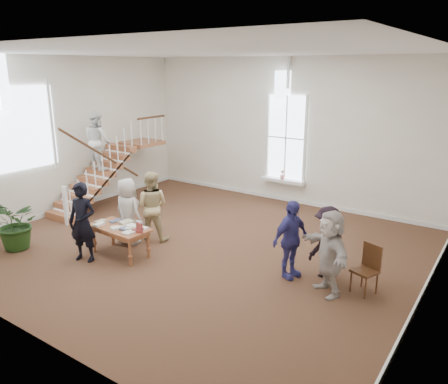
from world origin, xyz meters
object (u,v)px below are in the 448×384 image
Objects in this scene: police_officer at (82,222)px; woman_cluster_a at (291,239)px; library_table at (121,230)px; woman_cluster_c at (329,253)px; person_yellow at (151,206)px; elderly_woman at (128,211)px; side_chair at (368,266)px; woman_cluster_b at (327,242)px; floor_plant at (16,224)px.

police_officer is 1.09× the size of woman_cluster_a.
woman_cluster_c reaches higher than library_table.
elderly_woman is at bearing 34.89° from person_yellow.
person_yellow is (0.40, 1.75, -0.02)m from police_officer.
police_officer is 1.86× the size of side_chair.
elderly_woman is at bearing 68.14° from police_officer.
woman_cluster_a is 0.92m from woman_cluster_c.
woman_cluster_c is (4.57, 1.00, 0.22)m from library_table.
side_chair is (0.60, 0.46, -0.30)m from woman_cluster_c.
library_table is at bearing 69.22° from person_yellow.
woman_cluster_a is at bearing -149.46° from side_chair.
floor_plant is at bearing -49.80° from woman_cluster_b.
floor_plant is 7.88m from side_chair.
woman_cluster_c is 1.73× the size of side_chair.
elderly_woman is 1.00× the size of woman_cluster_a.
woman_cluster_b is at bearing -36.96° from woman_cluster_a.
library_table is at bearing 123.42° from elderly_woman.
woman_cluster_c reaches higher than woman_cluster_a.
elderly_woman is 0.59m from person_yellow.
police_officer is 5.30m from woman_cluster_c.
library_table is 3.86m from woman_cluster_a.
elderly_woman is at bearing 42.81° from floor_plant.
woman_cluster_b is at bearing 163.11° from person_yellow.
police_officer is at bearing -47.13° from woman_cluster_b.
woman_cluster_b is (4.27, 1.65, 0.14)m from library_table.
woman_cluster_b is 7.10m from floor_plant.
woman_cluster_a is 6.38m from floor_plant.
woman_cluster_c is (0.90, -0.20, 0.01)m from woman_cluster_a.
elderly_woman is 4.08m from woman_cluster_a.
woman_cluster_a is 1.70× the size of side_chair.
elderly_woman is (0.10, 1.25, -0.07)m from police_officer.
woman_cluster_c is at bearing -121.84° from side_chair.
person_yellow is at bearing 107.74° from woman_cluster_a.
woman_cluster_c reaches higher than side_chair.
police_officer is 1.88m from floor_plant.
woman_cluster_b is at bearing 24.51° from library_table.
police_officer is at bearing 87.35° from elderly_woman.
elderly_woman reaches higher than floor_plant.
elderly_woman reaches higher than woman_cluster_b.
woman_cluster_b is 0.95m from side_chair.
library_table is 2.54m from floor_plant.
police_officer is 1.08× the size of woman_cluster_c.
side_chair is (0.90, -0.19, -0.22)m from woman_cluster_b.
police_officer is at bearing -121.00° from woman_cluster_c.
police_officer is 1.19× the size of woman_cluster_b.
person_yellow reaches higher than woman_cluster_a.
police_officer is 6.03m from side_chair.
side_chair is at bearing 95.34° from woman_cluster_b.
police_officer reaches higher than woman_cluster_b.
library_table is 0.73m from elderly_woman.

